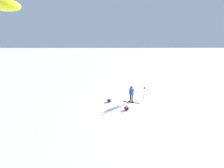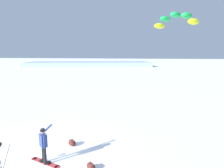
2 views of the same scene
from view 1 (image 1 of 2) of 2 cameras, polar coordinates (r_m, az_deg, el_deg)
ground_plane at (r=15.73m, az=8.73°, el=-7.77°), size 300.00×300.00×0.00m
snowboarder at (r=15.98m, az=7.23°, el=-3.10°), size 0.50×0.78×1.82m
snowboard at (r=16.32m, az=7.14°, el=-6.74°), size 1.73×0.77×0.10m
gear_bag_large at (r=16.30m, az=-1.08°, el=-6.17°), size 0.60×0.59×0.28m
camera_tripod at (r=17.13m, az=11.96°, el=-2.49°), size 0.66×0.64×1.37m
gear_bag_small at (r=14.52m, az=5.46°, el=-8.99°), size 0.64×0.64×0.31m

